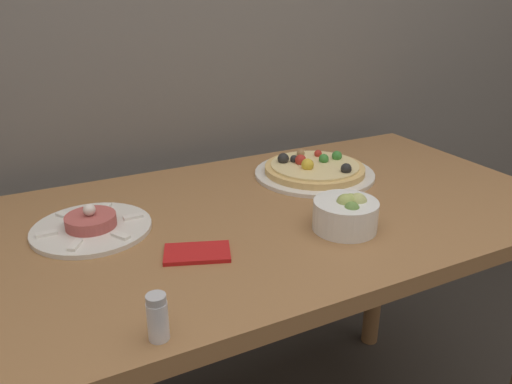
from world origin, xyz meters
TOP-DOWN VIEW (x-y plane):
  - dining_table at (0.00, 0.36)m, footprint 1.33×0.71m
  - pizza_plate at (0.20, 0.49)m, footprint 0.31×0.31m
  - tartare_plate at (-0.37, 0.43)m, footprint 0.24×0.24m
  - small_bowl at (0.09, 0.20)m, footprint 0.13×0.13m
  - napkin at (-0.22, 0.24)m, footprint 0.14×0.11m
  - salt_shaker at (-0.35, 0.04)m, footprint 0.03×0.03m

SIDE VIEW (x-z plane):
  - dining_table at x=0.00m, z-range 0.28..1.08m
  - napkin at x=-0.22m, z-range 0.80..0.81m
  - tartare_plate at x=-0.37m, z-range 0.78..0.84m
  - pizza_plate at x=0.20m, z-range 0.78..0.84m
  - small_bowl at x=0.09m, z-range 0.79..0.87m
  - salt_shaker at x=-0.35m, z-range 0.80..0.87m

